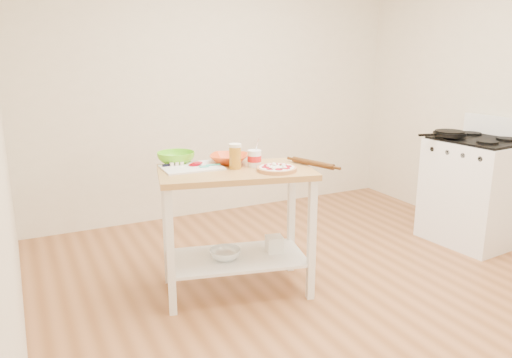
{
  "coord_description": "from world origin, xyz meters",
  "views": [
    {
      "loc": [
        -1.93,
        -2.53,
        1.7
      ],
      "look_at": [
        -0.43,
        0.51,
        0.81
      ],
      "focal_mm": 35.0,
      "sensor_mm": 36.0,
      "label": 1
    }
  ],
  "objects": [
    {
      "name": "room_shell",
      "position": [
        0.0,
        0.0,
        1.35
      ],
      "size": [
        4.04,
        4.54,
        2.74
      ],
      "color": "#A6683D",
      "rests_on": "ground"
    },
    {
      "name": "prep_island",
      "position": [
        -0.6,
        0.49,
        0.64
      ],
      "size": [
        1.14,
        0.79,
        0.9
      ],
      "rotation": [
        0.0,
        0.0,
        -0.23
      ],
      "color": "#B38649",
      "rests_on": "ground"
    },
    {
      "name": "gas_stove",
      "position": [
        1.69,
        0.44,
        0.47
      ],
      "size": [
        0.68,
        0.77,
        1.11
      ],
      "rotation": [
        0.0,
        0.0,
        0.1
      ],
      "color": "white",
      "rests_on": "ground"
    },
    {
      "name": "skillet",
      "position": [
        1.48,
        0.59,
        0.98
      ],
      "size": [
        0.43,
        0.28,
        0.03
      ],
      "rotation": [
        0.0,
        0.0,
        -0.22
      ],
      "color": "black",
      "rests_on": "gas_stove"
    },
    {
      "name": "pizza",
      "position": [
        -0.37,
        0.33,
        0.92
      ],
      "size": [
        0.27,
        0.27,
        0.04
      ],
      "rotation": [
        0.0,
        0.0,
        -0.56
      ],
      "color": "tan",
      "rests_on": "prep_island"
    },
    {
      "name": "cutting_board",
      "position": [
        -0.86,
        0.67,
        0.91
      ],
      "size": [
        0.41,
        0.31,
        0.04
      ],
      "rotation": [
        0.0,
        0.0,
        -0.03
      ],
      "color": "white",
      "rests_on": "prep_island"
    },
    {
      "name": "spatula",
      "position": [
        -0.75,
        0.61,
        0.92
      ],
      "size": [
        0.16,
        0.05,
        0.01
      ],
      "rotation": [
        0.0,
        0.0,
        -0.14
      ],
      "color": "#37C1A4",
      "rests_on": "cutting_board"
    },
    {
      "name": "knife",
      "position": [
        -0.94,
        0.75,
        0.92
      ],
      "size": [
        0.27,
        0.07,
        0.01
      ],
      "rotation": [
        0.0,
        0.0,
        0.13
      ],
      "color": "silver",
      "rests_on": "cutting_board"
    },
    {
      "name": "orange_bowl",
      "position": [
        -0.57,
        0.68,
        0.93
      ],
      "size": [
        0.37,
        0.37,
        0.07
      ],
      "primitive_type": "imported",
      "rotation": [
        0.0,
        0.0,
        -0.56
      ],
      "color": "#DB4716",
      "rests_on": "prep_island"
    },
    {
      "name": "green_bowl",
      "position": [
        -0.91,
        0.84,
        0.94
      ],
      "size": [
        0.31,
        0.31,
        0.08
      ],
      "primitive_type": "imported",
      "rotation": [
        0.0,
        0.0,
        -0.19
      ],
      "color": "#65CB1B",
      "rests_on": "prep_island"
    },
    {
      "name": "beer_pint",
      "position": [
        -0.59,
        0.51,
        0.99
      ],
      "size": [
        0.09,
        0.09,
        0.17
      ],
      "color": "#BB7E20",
      "rests_on": "prep_island"
    },
    {
      "name": "yogurt_tub",
      "position": [
        -0.45,
        0.51,
        0.96
      ],
      "size": [
        0.1,
        0.1,
        0.21
      ],
      "color": "white",
      "rests_on": "prep_island"
    },
    {
      "name": "rolling_pin",
      "position": [
        -0.08,
        0.33,
        0.92
      ],
      "size": [
        0.15,
        0.35,
        0.04
      ],
      "primitive_type": "cylinder",
      "rotation": [
        1.57,
        0.0,
        0.32
      ],
      "color": "#4F2D12",
      "rests_on": "prep_island"
    },
    {
      "name": "shelf_glass_bowl",
      "position": [
        -0.69,
        0.49,
        0.29
      ],
      "size": [
        0.25,
        0.25,
        0.07
      ],
      "primitive_type": "imported",
      "rotation": [
        0.0,
        0.0,
        0.15
      ],
      "color": "silver",
      "rests_on": "prep_island"
    },
    {
      "name": "shelf_bin",
      "position": [
        -0.31,
        0.45,
        0.32
      ],
      "size": [
        0.14,
        0.14,
        0.12
      ],
      "primitive_type": "cube",
      "rotation": [
        0.0,
        0.0,
        -0.23
      ],
      "color": "white",
      "rests_on": "prep_island"
    }
  ]
}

